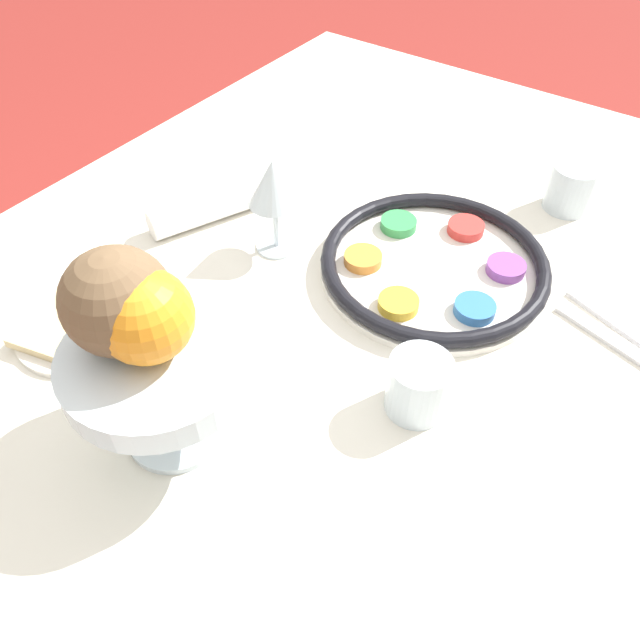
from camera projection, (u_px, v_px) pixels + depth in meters
The scene contains 14 objects.
ground_plane at pixel (341, 531), 1.39m from camera, with size 8.00×8.00×0.00m, color maroon.
dining_table at pixel (347, 434), 1.12m from camera, with size 1.33×1.03×0.77m.
seder_plate at pixel (434, 264), 0.84m from camera, with size 0.31×0.31×0.03m.
wine_glass at pixel (273, 186), 0.81m from camera, with size 0.07×0.07×0.14m.
fruit_stand at pixel (160, 371), 0.60m from camera, with size 0.18×0.18×0.13m.
orange_fruit at pixel (145, 316), 0.55m from camera, with size 0.09×0.09×0.09m.
coconut at pixel (118, 301), 0.55m from camera, with size 0.10×0.10×0.10m.
bread_plate at pixel (79, 326), 0.77m from camera, with size 0.15×0.15×0.02m.
napkin_roll at pixel (215, 206), 0.92m from camera, with size 0.20×0.12×0.04m.
cup_near at pixel (418, 386), 0.67m from camera, with size 0.07×0.07×0.07m.
cup_mid at pixel (571, 187), 0.93m from camera, with size 0.07×0.07×0.07m.
fork_left at pixel (631, 333), 0.77m from camera, with size 0.08×0.18×0.01m.
fork_right at pixel (624, 348), 0.75m from camera, with size 0.07×0.18×0.01m.
spoon at pixel (202, 202), 0.96m from camera, with size 0.17×0.04×0.01m.
Camera 1 is at (0.54, 0.33, 1.33)m, focal length 35.00 mm.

